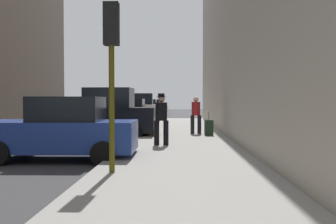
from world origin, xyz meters
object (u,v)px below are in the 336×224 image
at_px(parked_silver_sedan, 150,108).
at_px(fire_hydrant, 150,123).
at_px(parked_black_suv, 106,115).
at_px(rolling_suitcase, 209,127).
at_px(pedestrian_in_red_jacket, 196,113).
at_px(parked_red_hatchback, 126,114).
at_px(parked_dark_green_sedan, 145,109).
at_px(duffel_bag, 153,133).
at_px(traffic_light, 112,50).
at_px(parked_blue_sedan, 62,130).
at_px(parked_white_van, 138,109).
at_px(pedestrian_with_fedora, 161,116).

distance_m(parked_silver_sedan, fire_hydrant, 23.30).
relative_size(parked_black_suv, rolling_suitcase, 4.47).
distance_m(parked_silver_sedan, pedestrian_in_red_jacket, 25.63).
xyz_separation_m(parked_black_suv, fire_hydrant, (1.80, 2.61, -0.54)).
bearing_deg(parked_red_hatchback, parked_dark_green_sedan, 90.00).
height_order(parked_black_suv, duffel_bag, parked_black_suv).
height_order(fire_hydrant, traffic_light, traffic_light).
bearing_deg(traffic_light, parked_blue_sedan, 126.47).
relative_size(parked_black_suv, pedestrian_in_red_jacket, 2.72).
distance_m(parked_blue_sedan, traffic_light, 3.66).
bearing_deg(parked_black_suv, parked_blue_sedan, -90.00).
distance_m(parked_white_van, pedestrian_in_red_jacket, 13.42).
bearing_deg(fire_hydrant, parked_blue_sedan, -101.40).
bearing_deg(pedestrian_with_fedora, parked_white_van, 98.82).
height_order(parked_dark_green_sedan, parked_silver_sedan, same).
bearing_deg(pedestrian_in_red_jacket, parked_red_hatchback, 124.32).
xyz_separation_m(parked_silver_sedan, traffic_light, (1.85, -34.68, 1.91)).
distance_m(parked_red_hatchback, pedestrian_in_red_jacket, 7.24).
relative_size(traffic_light, pedestrian_in_red_jacket, 2.11).
xyz_separation_m(fire_hydrant, rolling_suitcase, (2.81, -2.79, -0.01)).
relative_size(fire_hydrant, pedestrian_with_fedora, 0.40).
xyz_separation_m(pedestrian_in_red_jacket, rolling_suitcase, (0.54, -0.72, -0.61)).
bearing_deg(parked_black_suv, pedestrian_in_red_jacket, 7.52).
bearing_deg(parked_black_suv, parked_dark_green_sedan, 90.00).
height_order(fire_hydrant, rolling_suitcase, rolling_suitcase).
xyz_separation_m(parked_white_van, fire_hydrant, (1.80, -10.72, -0.54)).
distance_m(parked_blue_sedan, parked_silver_sedan, 32.17).
xyz_separation_m(parked_blue_sedan, parked_silver_sedan, (-0.00, 32.17, 0.00)).
distance_m(parked_black_suv, rolling_suitcase, 4.65).
xyz_separation_m(parked_white_van, pedestrian_in_red_jacket, (4.08, -12.79, 0.07)).
distance_m(parked_red_hatchback, parked_silver_sedan, 19.33).
relative_size(parked_black_suv, parked_white_van, 1.00).
height_order(parked_white_van, parked_silver_sedan, parked_white_van).
xyz_separation_m(parked_blue_sedan, pedestrian_with_fedora, (2.68, 2.37, 0.29)).
distance_m(fire_hydrant, traffic_light, 11.68).
relative_size(parked_dark_green_sedan, pedestrian_with_fedora, 2.36).
bearing_deg(parked_silver_sedan, traffic_light, -86.94).
height_order(parked_red_hatchback, parked_white_van, parked_white_van).
bearing_deg(parked_blue_sedan, traffic_light, -53.53).
relative_size(parked_blue_sedan, parked_dark_green_sedan, 1.01).
bearing_deg(pedestrian_in_red_jacket, parked_white_van, 107.69).
bearing_deg(parked_white_van, parked_black_suv, -90.00).
relative_size(parked_silver_sedan, fire_hydrant, 6.02).
distance_m(parked_silver_sedan, pedestrian_with_fedora, 29.92).
xyz_separation_m(parked_blue_sedan, traffic_light, (1.85, -2.51, 1.91)).
height_order(parked_dark_green_sedan, duffel_bag, parked_dark_green_sedan).
xyz_separation_m(parked_white_van, pedestrian_with_fedora, (2.68, -17.29, 0.10)).
relative_size(fire_hydrant, traffic_light, 0.20).
distance_m(parked_blue_sedan, fire_hydrant, 9.13).
bearing_deg(parked_dark_green_sedan, parked_red_hatchback, -90.00).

